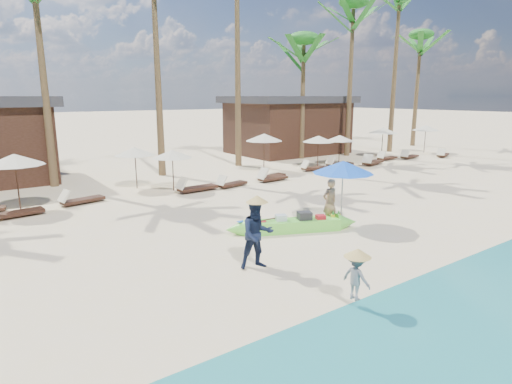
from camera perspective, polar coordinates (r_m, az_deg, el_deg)
ground at (r=11.66m, az=5.75°, el=-9.06°), size 240.00×240.00×0.00m
wet_sand_strip at (r=8.93m, az=28.45°, el=-17.78°), size 240.00×4.50×0.01m
green_canoe at (r=13.98m, az=4.95°, el=-4.39°), size 4.66×2.25×0.63m
tourist at (r=14.62m, az=9.79°, el=-1.37°), size 0.60×0.41×1.61m
vendor_green at (r=10.83m, az=0.13°, el=-5.67°), size 1.03×0.90×1.79m
vendor_yellow at (r=9.18m, az=13.24°, el=-10.95°), size 0.45×0.68×0.99m
blue_umbrella at (r=14.56m, az=11.54°, el=3.27°), size 2.05×2.05×2.20m
resort_parasol_4 at (r=18.39m, az=-29.52°, el=3.78°), size 2.14×2.14×2.20m
lounger_4_right at (r=17.75m, az=-29.70°, el=-2.36°), size 1.91×0.78×0.63m
resort_parasol_5 at (r=20.89m, az=-15.86°, el=5.25°), size 1.91×1.91×1.97m
lounger_5_left at (r=18.80m, az=-22.45°, el=-0.91°), size 1.85×0.88×0.60m
resort_parasol_6 at (r=19.99m, az=-11.11°, el=5.01°), size 1.85×1.85×1.91m
lounger_6_left at (r=19.80m, az=-8.14°, el=0.65°), size 1.99×0.70×0.67m
lounger_6_right at (r=20.64m, az=-3.44°, el=1.16°), size 1.75×0.83×0.57m
resort_parasol_7 at (r=24.73m, az=1.08°, el=7.30°), size 2.14×2.14×2.20m
lounger_7_left at (r=22.05m, az=2.04°, el=1.93°), size 1.75×0.60×0.59m
lounger_7_right at (r=22.68m, az=2.00°, el=2.23°), size 1.77×0.85×0.58m
resort_parasol_8 at (r=26.24m, az=8.32°, el=7.02°), size 1.92×1.92×1.97m
lounger_8_left at (r=25.44m, az=7.65°, el=3.27°), size 1.79×0.76×0.59m
resort_parasol_9 at (r=27.69m, az=11.11°, el=7.06°), size 1.84×1.84×1.89m
lounger_9_left at (r=27.11m, az=10.94°, el=3.76°), size 1.91×0.73×0.63m
lounger_9_right at (r=28.23m, az=15.22°, el=3.92°), size 2.07×1.08×0.67m
resort_parasol_10 at (r=32.02m, az=16.58°, el=7.89°), size 2.07×2.07×2.13m
lounger_10_left at (r=30.74m, az=16.99°, el=4.44°), size 1.73×0.59×0.58m
lounger_10_right at (r=31.95m, az=19.72°, el=4.56°), size 1.86×0.82×0.61m
resort_parasol_11 at (r=35.81m, az=21.72°, el=7.95°), size 2.05×2.05×2.12m
lounger_11_left at (r=33.75m, az=23.63°, el=4.62°), size 1.80×1.08×0.58m
palm_6 at (r=30.34m, az=6.37°, el=17.80°), size 2.08×2.08×8.51m
palm_7 at (r=32.57m, az=12.76°, el=20.66°), size 2.08×2.08×11.08m
palm_8 at (r=35.95m, az=18.48°, el=21.47°), size 2.08×2.08×12.70m
palm_9 at (r=40.67m, az=21.02°, el=17.17°), size 2.08×2.08×9.82m
pavilion_east at (r=33.30m, az=4.23°, el=9.01°), size 8.80×6.60×4.30m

